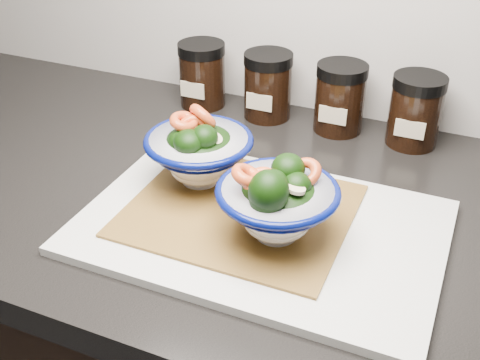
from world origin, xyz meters
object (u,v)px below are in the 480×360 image
at_px(bowl_right, 277,202).
at_px(spice_jar_d, 415,111).
at_px(bowl_left, 199,151).
at_px(cutting_board, 261,227).
at_px(spice_jar_a, 202,74).
at_px(spice_jar_c, 340,98).
at_px(spice_jar_b, 268,86).

height_order(bowl_right, spice_jar_d, bowl_right).
relative_size(bowl_left, bowl_right, 1.00).
height_order(cutting_board, spice_jar_d, spice_jar_d).
xyz_separation_m(bowl_left, bowl_right, (0.14, -0.08, 0.00)).
height_order(cutting_board, bowl_right, bowl_right).
xyz_separation_m(spice_jar_a, spice_jar_c, (0.25, 0.00, 0.00)).
xyz_separation_m(cutting_board, spice_jar_b, (-0.11, 0.31, 0.05)).
xyz_separation_m(cutting_board, spice_jar_c, (0.01, 0.31, 0.05)).
height_order(spice_jar_b, spice_jar_d, same).
bearing_deg(spice_jar_a, cutting_board, -52.97).
height_order(bowl_right, spice_jar_b, bowl_right).
bearing_deg(spice_jar_b, spice_jar_d, 0.00).
distance_m(spice_jar_c, spice_jar_d, 0.12).
height_order(bowl_left, spice_jar_c, bowl_left).
relative_size(spice_jar_c, spice_jar_d, 1.00).
xyz_separation_m(cutting_board, spice_jar_a, (-0.23, 0.31, 0.05)).
bearing_deg(spice_jar_b, cutting_board, -70.32).
height_order(spice_jar_a, spice_jar_d, same).
bearing_deg(bowl_right, cutting_board, 144.04).
bearing_deg(bowl_left, spice_jar_d, 46.00).
bearing_deg(bowl_right, spice_jar_d, 72.17).
bearing_deg(bowl_right, spice_jar_a, 128.37).
relative_size(spice_jar_b, spice_jar_c, 1.00).
relative_size(bowl_left, spice_jar_d, 1.31).
xyz_separation_m(bowl_right, spice_jar_c, (-0.01, 0.33, -0.01)).
distance_m(bowl_right, spice_jar_b, 0.36).
bearing_deg(bowl_left, spice_jar_a, 115.39).
distance_m(cutting_board, spice_jar_a, 0.39).
height_order(spice_jar_a, spice_jar_b, same).
distance_m(spice_jar_b, spice_jar_d, 0.24).
relative_size(cutting_board, spice_jar_b, 3.98).
xyz_separation_m(spice_jar_c, spice_jar_d, (0.12, 0.00, 0.00)).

